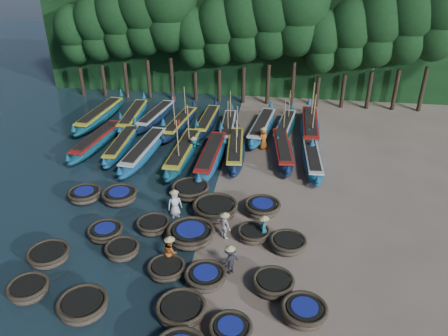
# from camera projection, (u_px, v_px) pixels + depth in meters

# --- Properties ---
(ground) EXTENTS (120.00, 120.00, 0.00)m
(ground) POSITION_uv_depth(u_px,v_px,m) (205.00, 221.00, 24.44)
(ground) COLOR gray
(ground) RESTS_ON ground
(foliage_wall) EXTENTS (40.00, 3.00, 10.00)m
(foliage_wall) POSITION_uv_depth(u_px,v_px,m) (247.00, 42.00, 42.63)
(foliage_wall) COLOR black
(foliage_wall) RESTS_ON ground
(coracle_5) EXTENTS (1.93, 1.93, 0.73)m
(coracle_5) POSITION_uv_depth(u_px,v_px,m) (29.00, 290.00, 19.15)
(coracle_5) COLOR brown
(coracle_5) RESTS_ON ground
(coracle_6) EXTENTS (2.17, 2.17, 0.76)m
(coracle_6) POSITION_uv_depth(u_px,v_px,m) (83.00, 306.00, 18.29)
(coracle_6) COLOR brown
(coracle_6) RESTS_ON ground
(coracle_7) EXTENTS (2.42, 2.42, 0.71)m
(coracle_7) POSITION_uv_depth(u_px,v_px,m) (181.00, 310.00, 18.13)
(coracle_7) COLOR brown
(coracle_7) RESTS_ON ground
(coracle_8) EXTENTS (1.98, 1.98, 0.71)m
(coracle_8) POSITION_uv_depth(u_px,v_px,m) (230.00, 331.00, 17.17)
(coracle_8) COLOR brown
(coracle_8) RESTS_ON ground
(coracle_9) EXTENTS (2.28, 2.28, 0.76)m
(coracle_9) POSITION_uv_depth(u_px,v_px,m) (304.00, 312.00, 17.98)
(coracle_9) COLOR brown
(coracle_9) RESTS_ON ground
(coracle_10) EXTENTS (2.09, 2.09, 0.68)m
(coracle_10) POSITION_uv_depth(u_px,v_px,m) (49.00, 255.00, 21.26)
(coracle_10) COLOR brown
(coracle_10) RESTS_ON ground
(coracle_11) EXTENTS (2.11, 2.11, 0.66)m
(coracle_11) POSITION_uv_depth(u_px,v_px,m) (122.00, 250.00, 21.62)
(coracle_11) COLOR brown
(coracle_11) RESTS_ON ground
(coracle_12) EXTENTS (1.97, 1.97, 0.66)m
(coracle_12) POSITION_uv_depth(u_px,v_px,m) (167.00, 269.00, 20.38)
(coracle_12) COLOR brown
(coracle_12) RESTS_ON ground
(coracle_13) EXTENTS (2.35, 2.35, 0.75)m
(coracle_13) POSITION_uv_depth(u_px,v_px,m) (206.00, 277.00, 19.81)
(coracle_13) COLOR brown
(coracle_13) RESTS_ON ground
(coracle_14) EXTENTS (2.32, 2.32, 0.71)m
(coracle_14) POSITION_uv_depth(u_px,v_px,m) (273.00, 284.00, 19.49)
(coracle_14) COLOR brown
(coracle_14) RESTS_ON ground
(coracle_15) EXTENTS (2.29, 2.29, 0.66)m
(coracle_15) POSITION_uv_depth(u_px,v_px,m) (105.00, 232.00, 22.93)
(coracle_15) COLOR brown
(coracle_15) RESTS_ON ground
(coracle_16) EXTENTS (1.86, 1.86, 0.68)m
(coracle_16) POSITION_uv_depth(u_px,v_px,m) (153.00, 225.00, 23.45)
(coracle_16) COLOR brown
(coracle_16) RESTS_ON ground
(coracle_17) EXTENTS (2.57, 2.57, 0.82)m
(coracle_17) POSITION_uv_depth(u_px,v_px,m) (191.00, 234.00, 22.61)
(coracle_17) COLOR brown
(coracle_17) RESTS_ON ground
(coracle_18) EXTENTS (1.94, 1.94, 0.64)m
(coracle_18) POSITION_uv_depth(u_px,v_px,m) (254.00, 234.00, 22.83)
(coracle_18) COLOR brown
(coracle_18) RESTS_ON ground
(coracle_19) EXTENTS (2.23, 2.23, 0.69)m
(coracle_19) POSITION_uv_depth(u_px,v_px,m) (288.00, 243.00, 22.06)
(coracle_19) COLOR brown
(coracle_19) RESTS_ON ground
(coracle_20) EXTENTS (2.34, 2.34, 0.72)m
(coracle_20) POSITION_uv_depth(u_px,v_px,m) (85.00, 195.00, 26.16)
(coracle_20) COLOR brown
(coracle_20) RESTS_ON ground
(coracle_21) EXTENTS (2.53, 2.53, 0.76)m
(coracle_21) POSITION_uv_depth(u_px,v_px,m) (120.00, 196.00, 26.01)
(coracle_21) COLOR brown
(coracle_21) RESTS_ON ground
(coracle_22) EXTENTS (2.35, 2.35, 0.81)m
(coracle_22) POSITION_uv_depth(u_px,v_px,m) (190.00, 190.00, 26.55)
(coracle_22) COLOR brown
(coracle_22) RESTS_ON ground
(coracle_23) EXTENTS (2.96, 2.96, 0.85)m
(coracle_23) POSITION_uv_depth(u_px,v_px,m) (215.00, 209.00, 24.71)
(coracle_23) COLOR brown
(coracle_23) RESTS_ON ground
(coracle_24) EXTENTS (2.10, 2.10, 0.77)m
(coracle_24) POSITION_uv_depth(u_px,v_px,m) (262.00, 208.00, 24.89)
(coracle_24) COLOR brown
(coracle_24) RESTS_ON ground
(long_boat_1) EXTENTS (2.34, 8.21, 1.45)m
(long_boat_1) POSITION_uv_depth(u_px,v_px,m) (97.00, 141.00, 32.76)
(long_boat_1) COLOR #0F4657
(long_boat_1) RESTS_ON ground
(long_boat_2) EXTENTS (1.57, 7.58, 1.33)m
(long_boat_2) POSITION_uv_depth(u_px,v_px,m) (122.00, 145.00, 32.23)
(long_boat_2) COLOR navy
(long_boat_2) RESTS_ON ground
(long_boat_3) EXTENTS (2.16, 8.66, 1.53)m
(long_boat_3) POSITION_uv_depth(u_px,v_px,m) (144.00, 150.00, 31.21)
(long_boat_3) COLOR navy
(long_boat_3) RESTS_ON ground
(long_boat_4) EXTENTS (1.80, 8.74, 3.71)m
(long_boat_4) POSITION_uv_depth(u_px,v_px,m) (183.00, 152.00, 30.90)
(long_boat_4) COLOR #0F4657
(long_boat_4) RESTS_ON ground
(long_boat_5) EXTENTS (1.71, 8.61, 1.51)m
(long_boat_5) POSITION_uv_depth(u_px,v_px,m) (211.00, 156.00, 30.44)
(long_boat_5) COLOR navy
(long_boat_5) RESTS_ON ground
(long_boat_6) EXTENTS (2.10, 8.08, 3.45)m
(long_boat_6) POSITION_uv_depth(u_px,v_px,m) (235.00, 150.00, 31.40)
(long_boat_6) COLOR #0D1D33
(long_boat_6) RESTS_ON ground
(long_boat_7) EXTENTS (2.23, 7.92, 1.40)m
(long_boat_7) POSITION_uv_depth(u_px,v_px,m) (282.00, 150.00, 31.38)
(long_boat_7) COLOR #0D1D33
(long_boat_7) RESTS_ON ground
(long_boat_8) EXTENTS (1.71, 7.59, 1.34)m
(long_boat_8) POSITION_uv_depth(u_px,v_px,m) (312.00, 159.00, 30.16)
(long_boat_8) COLOR navy
(long_boat_8) RESTS_ON ground
(long_boat_9) EXTENTS (2.29, 9.10, 1.61)m
(long_boat_9) POSITION_uv_depth(u_px,v_px,m) (100.00, 115.00, 37.26)
(long_boat_9) COLOR #0F4657
(long_boat_9) RESTS_ON ground
(long_boat_10) EXTENTS (2.00, 8.32, 1.47)m
(long_boat_10) POSITION_uv_depth(u_px,v_px,m) (133.00, 116.00, 37.15)
(long_boat_10) COLOR navy
(long_boat_10) RESTS_ON ground
(long_boat_11) EXTENTS (2.43, 7.85, 1.39)m
(long_boat_11) POSITION_uv_depth(u_px,v_px,m) (156.00, 116.00, 37.31)
(long_boat_11) COLOR #0D1D33
(long_boat_11) RESTS_ON ground
(long_boat_12) EXTENTS (2.22, 7.79, 3.33)m
(long_boat_12) POSITION_uv_depth(u_px,v_px,m) (180.00, 124.00, 35.82)
(long_boat_12) COLOR #0D1D33
(long_boat_12) RESTS_ON ground
(long_boat_13) EXTENTS (1.58, 7.62, 1.34)m
(long_boat_13) POSITION_uv_depth(u_px,v_px,m) (208.00, 121.00, 36.29)
(long_boat_13) COLOR #0D1D33
(long_boat_13) RESTS_ON ground
(long_boat_14) EXTENTS (1.71, 7.60, 3.23)m
(long_boat_14) POSITION_uv_depth(u_px,v_px,m) (228.00, 127.00, 35.20)
(long_boat_14) COLOR #0F4657
(long_boat_14) RESTS_ON ground
(long_boat_15) EXTENTS (2.55, 8.45, 1.50)m
(long_boat_15) POSITION_uv_depth(u_px,v_px,m) (262.00, 127.00, 35.09)
(long_boat_15) COLOR navy
(long_boat_15) RESTS_ON ground
(long_boat_16) EXTENTS (2.35, 7.54, 3.23)m
(long_boat_16) POSITION_uv_depth(u_px,v_px,m) (285.00, 126.00, 35.31)
(long_boat_16) COLOR #0F4657
(long_boat_16) RESTS_ON ground
(long_boat_17) EXTENTS (1.65, 9.12, 3.87)m
(long_boat_17) POSITION_uv_depth(u_px,v_px,m) (310.00, 126.00, 35.05)
(long_boat_17) COLOR navy
(long_boat_17) RESTS_ON ground
(fisherman_0) EXTENTS (0.95, 0.82, 1.84)m
(fisherman_0) POSITION_uv_depth(u_px,v_px,m) (175.00, 203.00, 24.52)
(fisherman_0) COLOR silver
(fisherman_0) RESTS_ON ground
(fisherman_1) EXTENTS (0.52, 0.61, 1.69)m
(fisherman_1) POSITION_uv_depth(u_px,v_px,m) (264.00, 227.00, 22.47)
(fisherman_1) COLOR #185B65
(fisherman_1) RESTS_ON ground
(fisherman_2) EXTENTS (0.88, 0.95, 1.77)m
(fisherman_2) POSITION_uv_depth(u_px,v_px,m) (170.00, 251.00, 20.86)
(fisherman_2) COLOR #B55518
(fisherman_2) RESTS_ON ground
(fisherman_3) EXTENTS (1.06, 1.08, 1.69)m
(fisherman_3) POSITION_uv_depth(u_px,v_px,m) (230.00, 259.00, 20.37)
(fisherman_3) COLOR black
(fisherman_3) RESTS_ON ground
(fisherman_4) EXTENTS (0.92, 0.88, 1.73)m
(fisherman_4) POSITION_uv_depth(u_px,v_px,m) (225.00, 225.00, 22.69)
(fisherman_4) COLOR silver
(fisherman_4) RESTS_ON ground
(fisherman_5) EXTENTS (1.10, 1.40, 1.69)m
(fisherman_5) POSITION_uv_depth(u_px,v_px,m) (194.00, 147.00, 31.23)
(fisherman_5) COLOR #185B65
(fisherman_5) RESTS_ON ground
(fisherman_6) EXTENTS (0.93, 0.97, 1.87)m
(fisherman_6) POSITION_uv_depth(u_px,v_px,m) (263.00, 138.00, 32.36)
(fisherman_6) COLOR #B55518
(fisherman_6) RESTS_ON ground
(tree_0) EXTENTS (3.68, 3.68, 8.68)m
(tree_0) POSITION_uv_depth(u_px,v_px,m) (74.00, 34.00, 41.10)
(tree_0) COLOR black
(tree_0) RESTS_ON ground
(tree_1) EXTENTS (4.09, 4.09, 9.65)m
(tree_1) POSITION_uv_depth(u_px,v_px,m) (97.00, 27.00, 40.50)
(tree_1) COLOR black
(tree_1) RESTS_ON ground
(tree_2) EXTENTS (4.51, 4.51, 10.63)m
(tree_2) POSITION_uv_depth(u_px,v_px,m) (120.00, 20.00, 39.89)
(tree_2) COLOR black
(tree_2) RESTS_ON ground
(tree_3) EXTENTS (4.92, 4.92, 11.60)m
(tree_3) POSITION_uv_depth(u_px,v_px,m) (143.00, 13.00, 39.29)
(tree_3) COLOR black
(tree_3) RESTS_ON ground
(tree_4) EXTENTS (5.34, 5.34, 12.58)m
(tree_4) POSITION_uv_depth(u_px,v_px,m) (168.00, 6.00, 38.69)
(tree_4) COLOR black
(tree_4) RESTS_ON ground
(tree_5) EXTENTS (3.68, 3.68, 8.68)m
(tree_5) POSITION_uv_depth(u_px,v_px,m) (194.00, 38.00, 39.67)
(tree_5) COLOR black
(tree_5) RESTS_ON ground
(tree_6) EXTENTS (4.09, 4.09, 9.65)m
(tree_6) POSITION_uv_depth(u_px,v_px,m) (219.00, 31.00, 39.07)
(tree_6) COLOR black
(tree_6) RESTS_ON ground
(tree_7) EXTENTS (4.51, 4.51, 10.63)m
(tree_7) POSITION_uv_depth(u_px,v_px,m) (245.00, 23.00, 38.46)
(tree_7) COLOR black
(tree_7) RESTS_ON ground
(tree_8) EXTENTS (4.92, 4.92, 11.60)m
(tree_8) POSITION_uv_depth(u_px,v_px,m) (271.00, 16.00, 37.86)
(tree_8) COLOR black
(tree_8) RESTS_ON ground
(tree_9) EXTENTS (5.34, 5.34, 12.58)m
(tree_9) POSITION_uv_depth(u_px,v_px,m) (299.00, 8.00, 37.26)
(tree_9) COLOR black
(tree_9) RESTS_ON ground
(tree_10) EXTENTS (3.68, 3.68, 8.68)m
(tree_10) POSITION_uv_depth(u_px,v_px,m) (323.00, 41.00, 38.24)
(tree_10) COLOR black
(tree_10) RESTS_ON ground
(tree_11) EXTENTS (4.09, 4.09, 9.65)m
(tree_11) POSITION_uv_depth(u_px,v_px,m) (351.00, 34.00, 37.64)
(tree_11) COLOR black
(tree_11) RESTS_ON ground
(tree_12) EXTENTS (4.51, 4.51, 10.63)m
(tree_12) POSITION_uv_depth(u_px,v_px,m) (379.00, 27.00, 37.04)
(tree_12) COLOR black
(tree_12) RESTS_ON ground
(tree_13) EXTENTS (4.92, 4.92, 11.60)m
(tree_13) POSITION_uv_depth(u_px,v_px,m) (409.00, 19.00, 36.43)
(tree_13) COLOR black
(tree_13) RESTS_ON ground
(tree_14) EXTENTS (5.34, 5.34, 12.58)m
(tree_14) POSITION_uv_depth(u_px,v_px,m) (440.00, 11.00, 35.83)
(tree_14) COLOR black
(tree_14) RESTS_ON ground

